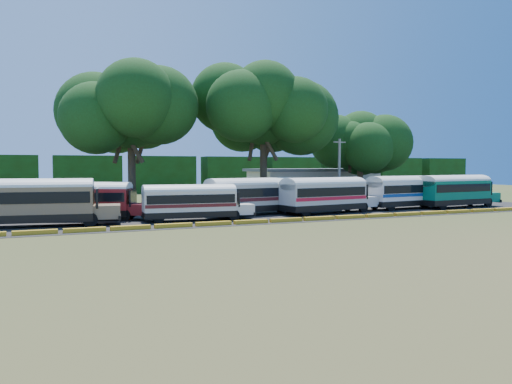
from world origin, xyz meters
name	(u,v)px	position (x,y,z in m)	size (l,w,h in m)	color
ground	(309,222)	(0.00, 0.00, 0.00)	(160.00, 160.00, 0.00)	#304B19
asphalt_strip	(258,210)	(1.00, 12.00, 0.01)	(64.00, 24.00, 0.02)	black
curb	(303,219)	(0.00, 1.00, 0.15)	(53.70, 0.45, 0.30)	gold
terminal_building	(314,182)	(18.00, 30.00, 2.03)	(19.00, 9.00, 4.00)	beige
treeline_backdrop	(164,174)	(0.00, 48.00, 3.00)	(130.00, 4.00, 6.00)	black
bus_beige	(34,199)	(-19.54, 5.56, 2.00)	(10.89, 4.14, 3.49)	black
bus_red	(85,198)	(-15.76, 8.90, 1.78)	(9.57, 5.84, 3.10)	black
bus_cream_west	(192,200)	(-8.04, 4.77, 1.66)	(9.06, 2.95, 2.93)	black
bus_cream_east	(253,194)	(-1.64, 7.18, 1.88)	(10.39, 4.03, 3.33)	black
bus_white_red	(325,193)	(4.94, 5.60, 1.89)	(10.44, 4.01, 3.35)	black
bus_white_blue	(406,190)	(15.13, 6.66, 1.92)	(10.53, 3.66, 3.39)	black
bus_teal	(455,189)	(20.84, 5.64, 1.98)	(10.67, 3.55, 3.44)	black
tree_west	(131,107)	(-10.26, 18.94, 10.49)	(11.80, 11.80, 14.85)	#3B301D
tree_center	(263,106)	(4.22, 17.69, 11.14)	(12.04, 12.04, 15.59)	#3B301D
tree_east	(360,138)	(20.20, 21.58, 8.10)	(9.67, 9.67, 11.68)	#3B301D
utility_pole	(339,171)	(12.52, 14.89, 3.86)	(1.60, 0.30, 7.49)	gray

